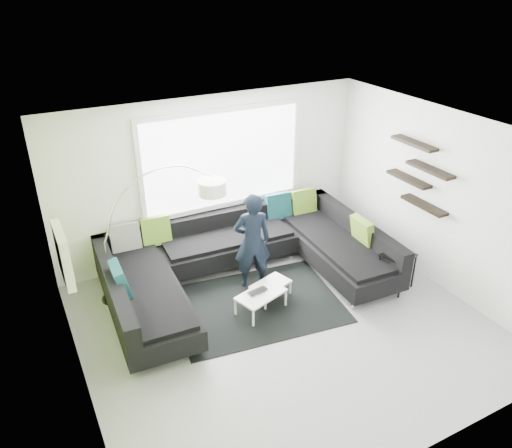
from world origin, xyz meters
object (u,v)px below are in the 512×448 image
Objects in this scene: arc_lamp at (105,243)px; person at (252,241)px; coffee_table at (266,296)px; sectional_sofa at (247,264)px; side_table at (396,271)px; laptop at (260,293)px.

arc_lamp is 2.20m from person.
arc_lamp is at bearing 132.77° from coffee_table.
arc_lamp is (-2.01, 0.60, 0.62)m from sectional_sofa.
side_table is at bearing 166.02° from person.
arc_lamp reaches higher than sectional_sofa.
laptop is (-0.16, -0.10, 0.17)m from coffee_table.
side_table is at bearing -25.55° from sectional_sofa.
arc_lamp reaches higher than laptop.
sectional_sofa is 0.40m from person.
arc_lamp is at bearing 166.30° from sectional_sofa.
sectional_sofa is at bearing 69.40° from laptop.
arc_lamp reaches higher than coffee_table.
side_table is 1.79× the size of laptop.
arc_lamp is (-2.04, 1.17, 0.87)m from coffee_table.
person is (0.10, -0.00, 0.39)m from sectional_sofa.
person is 0.85m from laptop.
person is (2.10, -0.60, -0.22)m from arc_lamp.
person is at bearing 66.66° from coffee_table.
person is at bearing -8.92° from arc_lamp.
side_table reaches higher than coffee_table.
coffee_table is 2.51m from arc_lamp.
sectional_sofa is 0.69m from laptop.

